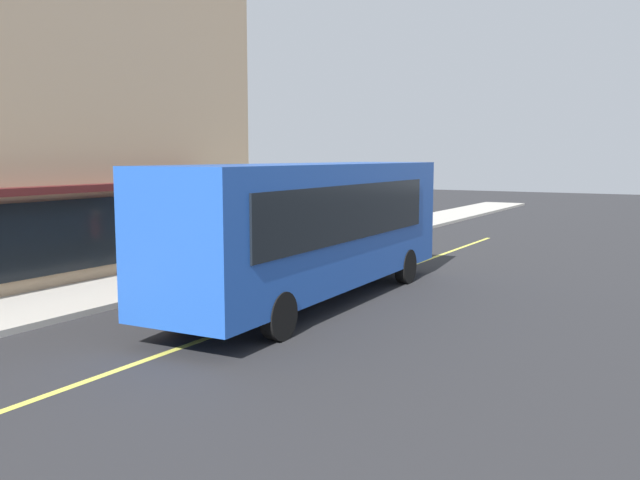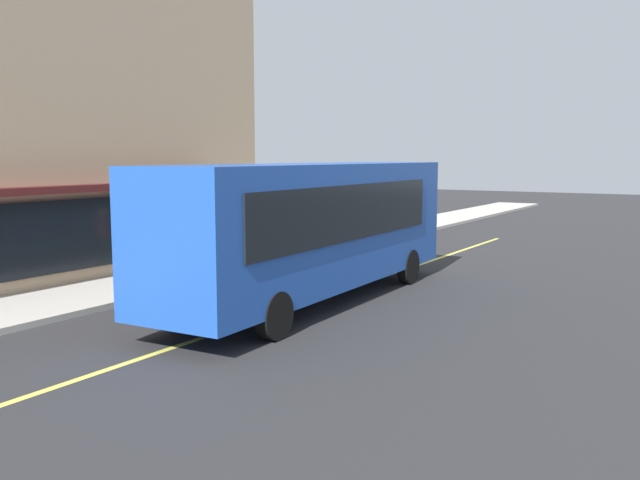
# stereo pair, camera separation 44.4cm
# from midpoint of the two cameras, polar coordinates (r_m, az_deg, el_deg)

# --- Properties ---
(ground) EXTENTS (120.00, 120.00, 0.00)m
(ground) POSITION_cam_midpoint_polar(r_m,az_deg,el_deg) (15.65, -5.85, -6.63)
(ground) COLOR #28282B
(sidewalk) EXTENTS (80.00, 3.00, 0.15)m
(sidewalk) POSITION_cam_midpoint_polar(r_m,az_deg,el_deg) (19.06, -18.55, -4.26)
(sidewalk) COLOR #B2ADA3
(sidewalk) RESTS_ON ground
(lane_centre_stripe) EXTENTS (36.00, 0.16, 0.01)m
(lane_centre_stripe) POSITION_cam_midpoint_polar(r_m,az_deg,el_deg) (15.65, -5.85, -6.61)
(lane_centre_stripe) COLOR #D8D14C
(lane_centre_stripe) RESTS_ON ground
(bus) EXTENTS (11.21, 2.90, 3.50)m
(bus) POSITION_cam_midpoint_polar(r_m,az_deg,el_deg) (17.13, -1.22, 1.33)
(bus) COLOR #1E4CAD
(bus) RESTS_ON ground
(pedestrian_at_corner) EXTENTS (0.34, 0.34, 1.78)m
(pedestrian_at_corner) POSITION_cam_midpoint_polar(r_m,az_deg,el_deg) (20.61, -10.36, 0.06)
(pedestrian_at_corner) COLOR black
(pedestrian_at_corner) RESTS_ON sidewalk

